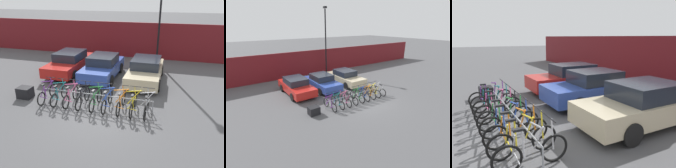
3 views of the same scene
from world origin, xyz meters
The scene contains 15 objects.
ground_plane centered at (0.00, 0.00, 0.00)m, with size 120.00×120.00×0.00m, color #4C4C4F.
bike_rack centered at (-0.50, 0.68, 0.50)m, with size 5.35×0.04×0.57m.
bicycle_purple centered at (-2.90, 0.53, 0.38)m, with size 0.68×1.71×1.05m.
bicycle_teal centered at (-2.26, 0.53, 0.38)m, with size 0.68×1.71×1.05m.
bicycle_pink centered at (-1.65, 0.53, 0.38)m, with size 0.68×1.71×1.05m.
bicycle_black centered at (-1.04, 0.53, 0.38)m, with size 0.68×1.71×1.05m.
bicycle_green centered at (-0.41, 0.53, 0.38)m, with size 0.68×1.71×1.05m.
bicycle_blue centered at (0.13, 0.53, 0.38)m, with size 0.68×1.71×1.05m.
bicycle_orange centered at (0.77, 0.53, 0.38)m, with size 0.68×1.71×1.05m.
bicycle_yellow centered at (1.32, 0.53, 0.38)m, with size 0.68×1.71×1.05m.
bicycle_silver centered at (1.91, 0.53, 0.38)m, with size 0.68×1.71×1.05m.
car_red centered at (-3.66, 4.65, 0.69)m, with size 1.91×4.34×1.40m.
car_blue centered at (-1.31, 4.36, 0.69)m, with size 1.91×4.06×1.40m.
car_beige centered at (1.34, 4.37, 0.69)m, with size 1.91×4.30×1.40m.
cargo_crate centered at (-4.16, 0.52, 0.28)m, with size 0.70×0.56×0.55m, color black.
Camera 3 is at (5.93, -0.84, 2.75)m, focal length 35.00 mm.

